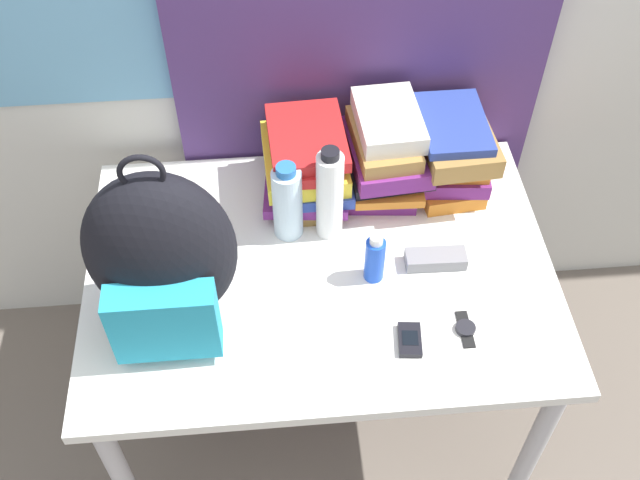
{
  "coord_description": "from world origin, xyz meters",
  "views": [
    {
      "loc": [
        -0.1,
        -0.75,
        2.17
      ],
      "look_at": [
        0.0,
        0.41,
        0.82
      ],
      "focal_mm": 42.0,
      "sensor_mm": 36.0,
      "label": 1
    }
  ],
  "objects_px": {
    "sunscreen_bottle": "(375,259)",
    "sunglasses_case": "(436,259)",
    "sports_bottle": "(330,194)",
    "water_bottle": "(287,202)",
    "backpack": "(161,258)",
    "wristwatch": "(465,329)",
    "cell_phone": "(410,340)",
    "book_stack_center": "(385,154)",
    "book_stack_left": "(307,163)",
    "book_stack_right": "(451,151)"
  },
  "relations": [
    {
      "from": "book_stack_left",
      "to": "water_bottle",
      "type": "bearing_deg",
      "value": -112.66
    },
    {
      "from": "book_stack_left",
      "to": "cell_phone",
      "type": "xyz_separation_m",
      "value": [
        0.2,
        -0.5,
        -0.1
      ]
    },
    {
      "from": "cell_phone",
      "to": "sunscreen_bottle",
      "type": "bearing_deg",
      "value": 106.28
    },
    {
      "from": "sports_bottle",
      "to": "cell_phone",
      "type": "xyz_separation_m",
      "value": [
        0.15,
        -0.36,
        -0.12
      ]
    },
    {
      "from": "book_stack_right",
      "to": "sunglasses_case",
      "type": "relative_size",
      "value": 1.92
    },
    {
      "from": "book_stack_center",
      "to": "water_bottle",
      "type": "xyz_separation_m",
      "value": [
        -0.26,
        -0.14,
        -0.02
      ]
    },
    {
      "from": "water_bottle",
      "to": "sports_bottle",
      "type": "relative_size",
      "value": 0.82
    },
    {
      "from": "wristwatch",
      "to": "book_stack_left",
      "type": "bearing_deg",
      "value": 124.66
    },
    {
      "from": "sports_bottle",
      "to": "sunscreen_bottle",
      "type": "xyz_separation_m",
      "value": [
        0.09,
        -0.16,
        -0.06
      ]
    },
    {
      "from": "backpack",
      "to": "sports_bottle",
      "type": "xyz_separation_m",
      "value": [
        0.39,
        0.23,
        -0.08
      ]
    },
    {
      "from": "book_stack_left",
      "to": "sunscreen_bottle",
      "type": "relative_size",
      "value": 1.96
    },
    {
      "from": "sports_bottle",
      "to": "wristwatch",
      "type": "distance_m",
      "value": 0.46
    },
    {
      "from": "wristwatch",
      "to": "backpack",
      "type": "bearing_deg",
      "value": 171.28
    },
    {
      "from": "book_stack_right",
      "to": "water_bottle",
      "type": "bearing_deg",
      "value": -162.19
    },
    {
      "from": "book_stack_center",
      "to": "book_stack_left",
      "type": "bearing_deg",
      "value": 179.38
    },
    {
      "from": "backpack",
      "to": "wristwatch",
      "type": "relative_size",
      "value": 4.89
    },
    {
      "from": "water_bottle",
      "to": "sunscreen_bottle",
      "type": "xyz_separation_m",
      "value": [
        0.2,
        -0.17,
        -0.04
      ]
    },
    {
      "from": "book_stack_center",
      "to": "wristwatch",
      "type": "bearing_deg",
      "value": -75.06
    },
    {
      "from": "water_bottle",
      "to": "wristwatch",
      "type": "distance_m",
      "value": 0.53
    },
    {
      "from": "wristwatch",
      "to": "book_stack_center",
      "type": "bearing_deg",
      "value": 104.94
    },
    {
      "from": "sunglasses_case",
      "to": "wristwatch",
      "type": "distance_m",
      "value": 0.2
    },
    {
      "from": "wristwatch",
      "to": "water_bottle",
      "type": "bearing_deg",
      "value": 138.85
    },
    {
      "from": "book_stack_right",
      "to": "sunglasses_case",
      "type": "distance_m",
      "value": 0.31
    },
    {
      "from": "backpack",
      "to": "water_bottle",
      "type": "distance_m",
      "value": 0.38
    },
    {
      "from": "sunscreen_bottle",
      "to": "wristwatch",
      "type": "relative_size",
      "value": 1.45
    },
    {
      "from": "sunglasses_case",
      "to": "sunscreen_bottle",
      "type": "bearing_deg",
      "value": -170.85
    },
    {
      "from": "book_stack_center",
      "to": "wristwatch",
      "type": "xyz_separation_m",
      "value": [
        0.13,
        -0.48,
        -0.12
      ]
    },
    {
      "from": "book_stack_right",
      "to": "cell_phone",
      "type": "relative_size",
      "value": 3.12
    },
    {
      "from": "water_bottle",
      "to": "sunscreen_bottle",
      "type": "relative_size",
      "value": 1.54
    },
    {
      "from": "water_bottle",
      "to": "wristwatch",
      "type": "height_order",
      "value": "water_bottle"
    },
    {
      "from": "cell_phone",
      "to": "book_stack_center",
      "type": "bearing_deg",
      "value": 89.22
    },
    {
      "from": "water_bottle",
      "to": "cell_phone",
      "type": "bearing_deg",
      "value": -54.79
    },
    {
      "from": "book_stack_right",
      "to": "water_bottle",
      "type": "xyz_separation_m",
      "value": [
        -0.44,
        -0.14,
        -0.01
      ]
    },
    {
      "from": "sports_bottle",
      "to": "water_bottle",
      "type": "bearing_deg",
      "value": 176.57
    },
    {
      "from": "book_stack_left",
      "to": "sunscreen_bottle",
      "type": "xyz_separation_m",
      "value": [
        0.14,
        -0.31,
        -0.04
      ]
    },
    {
      "from": "backpack",
      "to": "sunglasses_case",
      "type": "height_order",
      "value": "backpack"
    },
    {
      "from": "sunscreen_bottle",
      "to": "sunglasses_case",
      "type": "relative_size",
      "value": 0.98
    },
    {
      "from": "sunscreen_bottle",
      "to": "cell_phone",
      "type": "distance_m",
      "value": 0.21
    },
    {
      "from": "water_bottle",
      "to": "wristwatch",
      "type": "relative_size",
      "value": 2.25
    },
    {
      "from": "water_bottle",
      "to": "backpack",
      "type": "bearing_deg",
      "value": -139.82
    },
    {
      "from": "water_bottle",
      "to": "sports_bottle",
      "type": "bearing_deg",
      "value": -3.43
    },
    {
      "from": "sports_bottle",
      "to": "backpack",
      "type": "bearing_deg",
      "value": -149.04
    },
    {
      "from": "book_stack_right",
      "to": "book_stack_left",
      "type": "bearing_deg",
      "value": -179.75
    },
    {
      "from": "book_stack_right",
      "to": "sunscreen_bottle",
      "type": "bearing_deg",
      "value": -128.09
    },
    {
      "from": "book_stack_center",
      "to": "sports_bottle",
      "type": "relative_size",
      "value": 1.05
    },
    {
      "from": "backpack",
      "to": "book_stack_right",
      "type": "xyz_separation_m",
      "value": [
        0.72,
        0.38,
        -0.09
      ]
    },
    {
      "from": "book_stack_left",
      "to": "wristwatch",
      "type": "height_order",
      "value": "book_stack_left"
    },
    {
      "from": "book_stack_center",
      "to": "wristwatch",
      "type": "distance_m",
      "value": 0.51
    },
    {
      "from": "book_stack_left",
      "to": "sunscreen_bottle",
      "type": "height_order",
      "value": "book_stack_left"
    },
    {
      "from": "sunglasses_case",
      "to": "water_bottle",
      "type": "bearing_deg",
      "value": 158.54
    }
  ]
}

